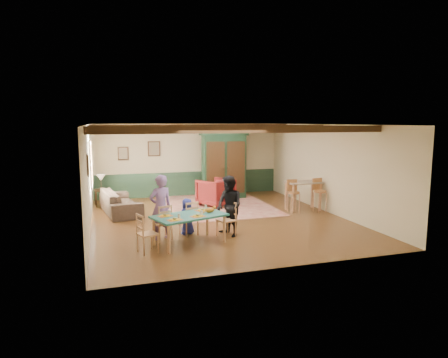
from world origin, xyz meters
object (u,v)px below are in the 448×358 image
object	(u,v)px
armoire	(224,165)
dining_chair_far_right	(189,218)
armchair	(216,192)
bar_stool_left	(294,196)
dining_chair_end_right	(226,219)
bar_stool_right	(320,195)
person_woman	(229,206)
sofa	(120,202)
person_child	(187,216)
dining_chair_far_left	(162,222)
table_lamp	(101,182)
person_man	(161,207)
counter_table	(303,196)
end_table	(102,198)
cat	(210,210)
dining_chair_end_left	(148,233)
dining_table	(190,230)

from	to	relation	value
armoire	dining_chair_far_right	bearing A→B (deg)	-114.26
armchair	bar_stool_left	distance (m)	2.62
dining_chair_end_right	armoire	bearing A→B (deg)	145.27
dining_chair_far_right	armoire	bearing A→B (deg)	-135.51
bar_stool_right	person_woman	bearing A→B (deg)	-161.08
sofa	person_child	bearing A→B (deg)	-161.28
dining_chair_far_left	bar_stool_left	size ratio (longest dim) A/B	0.84
dining_chair_end_right	table_lamp	xyz separation A→B (m)	(-2.88, 4.64, 0.37)
bar_stool_left	dining_chair_end_right	bearing A→B (deg)	-142.72
dining_chair_far_right	sofa	xyz separation A→B (m)	(-1.50, 3.00, -0.08)
bar_stool_left	person_child	bearing A→B (deg)	-155.79
dining_chair_far_right	armoire	size ratio (longest dim) A/B	0.36
person_man	counter_table	bearing A→B (deg)	-177.12
dining_chair_far_right	dining_chair_end_right	bearing A→B (deg)	136.17
end_table	counter_table	distance (m)	6.61
bar_stool_left	bar_stool_right	size ratio (longest dim) A/B	0.98
table_lamp	armchair	bearing A→B (deg)	-17.28
person_woman	person_child	distance (m)	1.09
counter_table	bar_stool_left	world-z (taller)	bar_stool_left
dining_chair_far_left	dining_chair_end_right	world-z (taller)	same
counter_table	armoire	bearing A→B (deg)	123.48
cat	armchair	xyz separation A→B (m)	(1.23, 3.77, -0.30)
dining_chair_far_right	dining_chair_end_left	size ratio (longest dim) A/B	1.00
cat	armchair	size ratio (longest dim) A/B	0.32
dining_chair_far_right	armchair	size ratio (longest dim) A/B	0.85
person_woman	armoire	distance (m)	4.97
table_lamp	counter_table	distance (m)	6.62
table_lamp	counter_table	bearing A→B (deg)	-22.76
counter_table	dining_chair_far_right	bearing A→B (deg)	-157.48
person_man	table_lamp	xyz separation A→B (m)	(-1.33, 4.40, 0.02)
person_child	cat	xyz separation A→B (m)	(0.38, -0.73, 0.30)
person_woman	cat	world-z (taller)	person_woman
table_lamp	counter_table	world-z (taller)	table_lamp
dining_chair_far_right	person_child	world-z (taller)	person_child
cat	dining_chair_far_left	bearing A→B (deg)	139.20
end_table	bar_stool_right	size ratio (longest dim) A/B	0.53
armchair	bar_stool_left	bearing A→B (deg)	110.39
person_woman	end_table	bearing A→B (deg)	-165.50
person_woman	end_table	size ratio (longest dim) A/B	2.70
dining_chair_end_left	cat	xyz separation A→B (m)	(1.48, 0.39, 0.33)
person_man	cat	distance (m)	1.18
person_woman	dining_chair_far_left	bearing A→B (deg)	-113.57
dining_chair_far_right	sofa	world-z (taller)	dining_chair_far_right
dining_chair_far_right	armchair	xyz separation A→B (m)	(1.59, 3.11, 0.03)
dining_chair_end_right	bar_stool_right	xyz separation A→B (m)	(3.59, 1.70, 0.09)
dining_chair_end_left	counter_table	world-z (taller)	counter_table
person_woman	cat	bearing A→B (deg)	-81.87
dining_chair_end_left	dining_chair_end_right	xyz separation A→B (m)	(1.97, 0.65, 0.00)
dining_chair_far_right	bar_stool_left	bearing A→B (deg)	-176.49
dining_table	armoire	distance (m)	5.72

